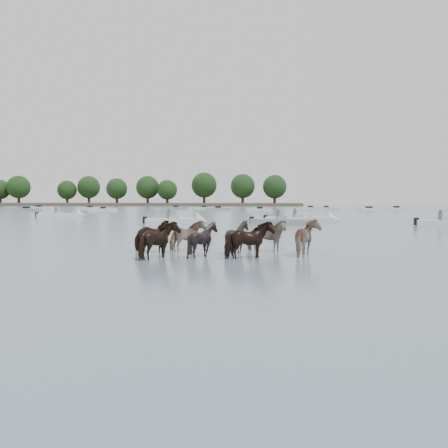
# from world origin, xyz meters

# --- Properties ---
(ground) EXTENTS (400.00, 400.00, 0.00)m
(ground) POSITION_xyz_m (0.00, 0.00, 0.00)
(ground) COLOR #4B5C6D
(ground) RESTS_ON ground
(shoreline) EXTENTS (160.00, 30.00, 1.00)m
(shoreline) POSITION_xyz_m (-70.00, 150.00, 0.50)
(shoreline) COLOR #4C4233
(shoreline) RESTS_ON ground
(pony_herd) EXTENTS (7.74, 4.02, 1.47)m
(pony_herd) POSITION_xyz_m (1.69, 1.60, 0.59)
(pony_herd) COLOR black
(pony_herd) RESTS_ON ground
(swimming_pony) EXTENTS (0.72, 0.44, 0.44)m
(swimming_pony) POSITION_xyz_m (3.07, 16.95, 0.10)
(swimming_pony) COLOR black
(swimming_pony) RESTS_ON ground
(motorboat_a) EXTENTS (5.60, 3.28, 1.92)m
(motorboat_a) POSITION_xyz_m (-4.79, 23.41, 0.23)
(motorboat_a) COLOR silver
(motorboat_a) RESTS_ON ground
(motorboat_b) EXTENTS (5.95, 2.25, 1.92)m
(motorboat_b) POSITION_xyz_m (4.63, 23.06, 0.22)
(motorboat_b) COLOR gray
(motorboat_b) RESTS_ON ground
(motorboat_c) EXTENTS (6.94, 1.66, 1.92)m
(motorboat_c) POSITION_xyz_m (6.19, 27.87, 0.22)
(motorboat_c) COLOR silver
(motorboat_c) RESTS_ON ground
(motorboat_f) EXTENTS (5.56, 3.89, 1.92)m
(motorboat_f) POSITION_xyz_m (-21.96, 36.42, 0.23)
(motorboat_f) COLOR silver
(motorboat_f) RESTS_ON ground
(distant_flotilla) EXTENTS (107.96, 22.75, 0.93)m
(distant_flotilla) POSITION_xyz_m (-0.90, 77.97, 0.26)
(distant_flotilla) COLOR silver
(distant_flotilla) RESTS_ON ground
(treeline) EXTENTS (145.93, 22.24, 12.28)m
(treeline) POSITION_xyz_m (-65.45, 148.93, 6.62)
(treeline) COLOR #382619
(treeline) RESTS_ON ground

